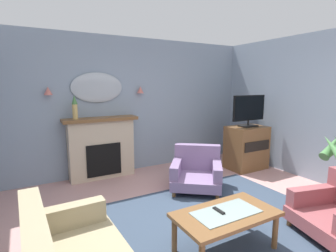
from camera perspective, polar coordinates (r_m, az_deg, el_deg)
floor at (r=3.49m, az=11.40°, el=-22.50°), size 6.25×6.46×0.10m
wall_back at (r=5.40m, az=-7.72°, el=4.56°), size 6.25×0.10×2.69m
patterned_rug at (r=3.60m, az=9.22°, el=-20.40°), size 3.20×2.40×0.01m
fireplace at (r=5.09m, az=-14.34°, el=-4.78°), size 1.36×0.36×1.16m
mantel_vase_left at (r=4.84m, az=-19.80°, el=4.00°), size 0.10×0.10×0.43m
wall_mirror at (r=5.08m, az=-15.28°, el=8.16°), size 0.96×0.06×0.56m
wall_sconce_left at (r=4.89m, az=-24.87°, el=7.01°), size 0.14×0.14×0.14m
wall_sconce_right at (r=5.31m, az=-6.11°, el=7.92°), size 0.14×0.14×0.14m
coffee_table at (r=2.97m, az=12.61°, el=-19.01°), size 1.10×0.60×0.45m
tv_remote at (r=2.93m, az=11.09°, el=-17.84°), size 0.04×0.16×0.02m
armchair_near_fireplace at (r=4.53m, az=6.29°, el=-9.77°), size 1.13×1.14×0.71m
tv_cabinet at (r=5.74m, az=16.82°, el=-4.53°), size 0.80×0.57×0.90m
tv_flatscreen at (r=5.59m, az=17.36°, el=3.37°), size 0.84×0.24×0.65m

